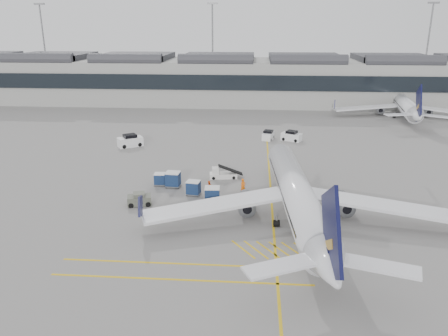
# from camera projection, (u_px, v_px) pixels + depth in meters

# --- Properties ---
(ground) EXTENTS (220.00, 220.00, 0.00)m
(ground) POSITION_uv_depth(u_px,v_px,m) (182.00, 216.00, 47.98)
(ground) COLOR gray
(ground) RESTS_ON ground
(terminal) EXTENTS (200.00, 20.45, 12.40)m
(terminal) POSITION_uv_depth(u_px,v_px,m) (227.00, 79.00, 114.05)
(terminal) COLOR #9E9E99
(terminal) RESTS_ON ground
(light_masts) EXTENTS (113.00, 0.60, 25.45)m
(light_masts) POSITION_uv_depth(u_px,v_px,m) (224.00, 43.00, 124.83)
(light_masts) COLOR slate
(light_masts) RESTS_ON ground
(apron_markings) EXTENTS (0.25, 60.00, 0.01)m
(apron_markings) POSITION_uv_depth(u_px,v_px,m) (270.00, 186.00, 56.73)
(apron_markings) COLOR gold
(apron_markings) RESTS_ON ground
(airliner_main) EXTENTS (32.91, 36.06, 9.58)m
(airliner_main) POSITION_uv_depth(u_px,v_px,m) (297.00, 195.00, 46.10)
(airliner_main) COLOR silver
(airliner_main) RESTS_ON ground
(airliner_far) EXTENTS (31.14, 34.25, 9.14)m
(airliner_far) POSITION_uv_depth(u_px,v_px,m) (405.00, 105.00, 97.08)
(airliner_far) COLOR silver
(airliner_far) RESTS_ON ground
(belt_loader) EXTENTS (4.62, 1.99, 1.84)m
(belt_loader) POSITION_uv_depth(u_px,v_px,m) (223.00, 174.00, 59.48)
(belt_loader) COLOR silver
(belt_loader) RESTS_ON ground
(baggage_cart_a) EXTENTS (1.93, 1.62, 1.95)m
(baggage_cart_a) POSITION_uv_depth(u_px,v_px,m) (212.00, 195.00, 51.05)
(baggage_cart_a) COLOR gray
(baggage_cart_a) RESTS_ON ground
(baggage_cart_b) EXTENTS (2.03, 1.73, 2.00)m
(baggage_cart_b) POSITION_uv_depth(u_px,v_px,m) (173.00, 179.00, 56.03)
(baggage_cart_b) COLOR gray
(baggage_cart_b) RESTS_ON ground
(baggage_cart_c) EXTENTS (1.59, 1.34, 1.60)m
(baggage_cart_c) POSITION_uv_depth(u_px,v_px,m) (160.00, 179.00, 56.74)
(baggage_cart_c) COLOR gray
(baggage_cart_c) RESTS_ON ground
(baggage_cart_d) EXTENTS (1.90, 1.65, 1.80)m
(baggage_cart_d) POSITION_uv_depth(u_px,v_px,m) (193.00, 187.00, 53.46)
(baggage_cart_d) COLOR gray
(baggage_cart_d) RESTS_ON ground
(ramp_agent_a) EXTENTS (0.84, 0.80, 1.94)m
(ramp_agent_a) POSITION_uv_depth(u_px,v_px,m) (243.00, 186.00, 53.86)
(ramp_agent_a) COLOR orange
(ramp_agent_a) RESTS_ON ground
(ramp_agent_b) EXTENTS (0.96, 0.92, 1.57)m
(ramp_agent_b) POSITION_uv_depth(u_px,v_px,m) (209.00, 187.00, 54.20)
(ramp_agent_b) COLOR #FF5F0D
(ramp_agent_b) RESTS_ON ground
(pushback_tug) EXTENTS (3.02, 2.27, 1.51)m
(pushback_tug) POSITION_uv_depth(u_px,v_px,m) (139.00, 200.00, 50.60)
(pushback_tug) COLOR #525649
(pushback_tug) RESTS_ON ground
(safety_cone_nose) EXTENTS (0.38, 0.38, 0.53)m
(safety_cone_nose) POSITION_uv_depth(u_px,v_px,m) (280.00, 153.00, 69.92)
(safety_cone_nose) COLOR #F24C0A
(safety_cone_nose) RESTS_ON ground
(safety_cone_engine) EXTENTS (0.36, 0.36, 0.50)m
(safety_cone_engine) POSITION_uv_depth(u_px,v_px,m) (327.00, 198.00, 52.03)
(safety_cone_engine) COLOR #F24C0A
(safety_cone_engine) RESTS_ON ground
(service_van_left) EXTENTS (4.53, 3.92, 2.10)m
(service_van_left) POSITION_uv_depth(u_px,v_px,m) (130.00, 141.00, 74.50)
(service_van_left) COLOR white
(service_van_left) RESTS_ON ground
(service_van_mid) EXTENTS (2.42, 3.53, 1.65)m
(service_van_mid) POSITION_uv_depth(u_px,v_px,m) (268.00, 135.00, 79.05)
(service_van_mid) COLOR white
(service_van_mid) RESTS_ON ground
(service_van_right) EXTENTS (3.90, 3.14, 1.79)m
(service_van_right) POSITION_uv_depth(u_px,v_px,m) (291.00, 136.00, 78.16)
(service_van_right) COLOR white
(service_van_right) RESTS_ON ground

